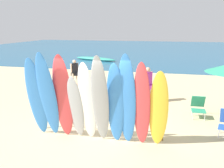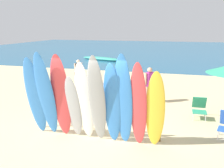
# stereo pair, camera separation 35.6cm
# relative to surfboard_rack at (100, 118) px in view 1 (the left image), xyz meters

# --- Properties ---
(ground) EXTENTS (60.00, 60.00, 0.00)m
(ground) POSITION_rel_surfboard_rack_xyz_m (0.00, 14.00, -0.52)
(ground) COLOR #D3BC8C
(ocean_water) EXTENTS (60.00, 40.00, 0.02)m
(ocean_water) POSITION_rel_surfboard_rack_xyz_m (0.00, 31.11, -0.51)
(ocean_water) COLOR #235B7F
(ocean_water) RESTS_ON ground
(surfboard_rack) EXTENTS (4.02, 0.07, 0.64)m
(surfboard_rack) POSITION_rel_surfboard_rack_xyz_m (0.00, 0.00, 0.00)
(surfboard_rack) COLOR brown
(surfboard_rack) RESTS_ON ground
(surfboard_blue_0) EXTENTS (0.58, 0.70, 2.52)m
(surfboard_blue_0) POSITION_rel_surfboard_rack_xyz_m (-1.81, -0.62, 0.74)
(surfboard_blue_0) COLOR #337AD1
(surfboard_blue_0) RESTS_ON ground
(surfboard_blue_1) EXTENTS (0.53, 0.79, 2.69)m
(surfboard_blue_1) POSITION_rel_surfboard_rack_xyz_m (-1.41, -0.66, 0.82)
(surfboard_blue_1) COLOR #337AD1
(surfboard_blue_1) RESTS_ON ground
(surfboard_red_2) EXTENTS (0.61, 0.61, 2.62)m
(surfboard_red_2) POSITION_rel_surfboard_rack_xyz_m (-0.96, -0.56, 0.79)
(surfboard_red_2) COLOR #D13D42
(surfboard_red_2) RESTS_ON ground
(surfboard_grey_3) EXTENTS (0.53, 0.58, 2.00)m
(surfboard_grey_3) POSITION_rel_surfboard_rack_xyz_m (-0.60, -0.50, 0.47)
(surfboard_grey_3) COLOR #999EA3
(surfboard_grey_3) RESTS_ON ground
(surfboard_white_4) EXTENTS (0.54, 0.65, 2.43)m
(surfboard_white_4) POSITION_rel_surfboard_rack_xyz_m (-0.21, -0.55, 0.69)
(surfboard_white_4) COLOR white
(surfboard_white_4) RESTS_ON ground
(surfboard_grey_5) EXTENTS (0.52, 0.79, 2.65)m
(surfboard_grey_5) POSITION_rel_surfboard_rack_xyz_m (0.22, -0.66, 0.80)
(surfboard_grey_5) COLOR #999EA3
(surfboard_grey_5) RESTS_ON ground
(surfboard_blue_6) EXTENTS (0.51, 0.51, 2.43)m
(surfboard_blue_6) POSITION_rel_surfboard_rack_xyz_m (0.63, -0.54, 0.69)
(surfboard_blue_6) COLOR #337AD1
(surfboard_blue_6) RESTS_ON ground
(surfboard_blue_7) EXTENTS (0.55, 0.59, 2.69)m
(surfboard_blue_7) POSITION_rel_surfboard_rack_xyz_m (0.95, -0.55, 0.82)
(surfboard_blue_7) COLOR #337AD1
(surfboard_blue_7) RESTS_ON ground
(surfboard_red_8) EXTENTS (0.51, 0.55, 2.48)m
(surfboard_red_8) POSITION_rel_surfboard_rack_xyz_m (1.37, -0.53, 0.72)
(surfboard_red_8) COLOR #D13D42
(surfboard_red_8) RESTS_ON ground
(surfboard_yellow_9) EXTENTS (0.55, 0.51, 2.25)m
(surfboard_yellow_9) POSITION_rel_surfboard_rack_xyz_m (1.83, -0.47, 0.60)
(surfboard_yellow_9) COLOR yellow
(surfboard_yellow_9) RESTS_ON ground
(beachgoer_strolling) EXTENTS (0.42, 0.52, 1.61)m
(beachgoer_strolling) POSITION_rel_surfboard_rack_xyz_m (1.12, 3.76, 0.40)
(beachgoer_strolling) COLOR tan
(beachgoer_strolling) RESTS_ON ground
(beachgoer_midbeach) EXTENTS (0.39, 0.51, 1.50)m
(beachgoer_midbeach) POSITION_rel_surfboard_rack_xyz_m (-3.32, 6.09, 0.34)
(beachgoer_midbeach) COLOR beige
(beachgoer_midbeach) RESTS_ON ground
(beach_chair_red) EXTENTS (0.51, 0.74, 0.80)m
(beach_chair_red) POSITION_rel_surfboard_rack_xyz_m (3.18, 2.37, -0.10)
(beach_chair_red) COLOR #B7B7BC
(beach_chair_red) RESTS_ON ground
(distant_boat) EXTENTS (4.72, 2.08, 0.38)m
(distant_boat) POSITION_rel_surfboard_rack_xyz_m (-5.39, 16.63, -0.36)
(distant_boat) COLOR teal
(distant_boat) RESTS_ON ground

